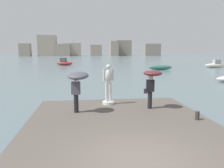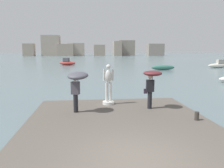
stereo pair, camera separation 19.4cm
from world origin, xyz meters
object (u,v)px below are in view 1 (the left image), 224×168
object	(u,v)px
onlooker_right	(152,79)
boat_near	(160,67)
mooring_bollard	(197,115)
boat_mid	(215,65)
boat_far	(64,63)
statue_white_figure	(108,88)
onlooker_left	(78,80)

from	to	relation	value
onlooker_right	boat_near	xyz separation A→B (m)	(9.25, 25.19, -1.50)
mooring_bollard	boat_mid	world-z (taller)	boat_mid
mooring_bollard	boat_far	size ratio (longest dim) A/B	0.10
statue_white_figure	onlooker_right	bearing A→B (deg)	-28.48
onlooker_left	mooring_bollard	bearing A→B (deg)	-19.42
mooring_bollard	boat_near	bearing A→B (deg)	73.97
statue_white_figure	mooring_bollard	distance (m)	4.81
boat_mid	mooring_bollard	bearing A→B (deg)	-122.79
boat_far	boat_mid	bearing A→B (deg)	-19.30
statue_white_figure	boat_near	size ratio (longest dim) A/B	0.55
onlooker_right	onlooker_left	bearing A→B (deg)	-175.32
boat_mid	boat_near	bearing A→B (deg)	-163.72
statue_white_figure	boat_near	bearing A→B (deg)	64.78
onlooker_right	boat_far	xyz separation A→B (m)	(-7.72, 38.84, -1.35)
onlooker_right	boat_mid	size ratio (longest dim) A/B	0.42
boat_near	statue_white_figure	bearing A→B (deg)	-115.22
statue_white_figure	boat_mid	xyz separation A→B (m)	(23.33, 27.57, -0.78)
onlooker_left	onlooker_right	xyz separation A→B (m)	(3.70, 0.30, -0.03)
statue_white_figure	mooring_bollard	bearing A→B (deg)	-42.81
onlooker_left	statue_white_figure	bearing A→B (deg)	41.63
onlooker_left	onlooker_right	bearing A→B (deg)	4.68
mooring_bollard	boat_near	xyz separation A→B (m)	(7.84, 27.29, -0.16)
onlooker_right	boat_mid	xyz separation A→B (m)	(21.25, 28.70, -1.38)
onlooker_right	boat_near	world-z (taller)	onlooker_right
onlooker_left	boat_far	distance (m)	39.37
boat_near	boat_mid	bearing A→B (deg)	16.28
statue_white_figure	onlooker_left	xyz separation A→B (m)	(-1.61, -1.43, 0.62)
onlooker_right	boat_far	bearing A→B (deg)	101.24
boat_near	boat_far	bearing A→B (deg)	141.19
onlooker_left	boat_near	xyz separation A→B (m)	(12.94, 25.49, -1.52)
statue_white_figure	boat_mid	distance (m)	36.12
boat_near	boat_mid	xyz separation A→B (m)	(12.00, 3.51, 0.12)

